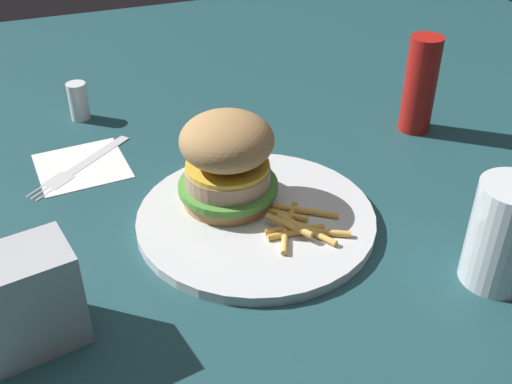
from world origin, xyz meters
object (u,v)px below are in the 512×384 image
(fries_pile, at_px, (298,225))
(fork, at_px, (81,164))
(napkin_dispenser, at_px, (24,301))
(salt_shaker, at_px, (78,101))
(drink_glass, at_px, (503,238))
(plate, at_px, (256,219))
(ketchup_bottle, at_px, (420,85))
(napkin, at_px, (82,166))
(sandwich, at_px, (227,160))

(fries_pile, xyz_separation_m, fork, (-0.20, 0.23, -0.01))
(napkin_dispenser, height_order, salt_shaker, napkin_dispenser)
(drink_glass, bearing_deg, salt_shaker, 124.42)
(plate, distance_m, ketchup_bottle, 0.32)
(salt_shaker, bearing_deg, fork, -97.67)
(napkin_dispenser, bearing_deg, napkin, -116.40)
(drink_glass, bearing_deg, napkin_dispenser, 170.15)
(plate, relative_size, napkin, 2.42)
(plate, height_order, fork, plate)
(napkin, xyz_separation_m, napkin_dispenser, (-0.08, -0.28, 0.05))
(sandwich, bearing_deg, napkin, 133.90)
(drink_glass, height_order, salt_shaker, drink_glass)
(sandwich, relative_size, napkin_dispenser, 1.18)
(sandwich, xyz_separation_m, fork, (-0.15, 0.15, -0.06))
(sandwich, bearing_deg, napkin_dispenser, -149.95)
(napkin_dispenser, relative_size, ketchup_bottle, 0.71)
(fries_pile, height_order, fork, fries_pile)
(sandwich, bearing_deg, fries_pile, -55.62)
(napkin_dispenser, bearing_deg, ketchup_bottle, -168.55)
(napkin, distance_m, fork, 0.00)
(plate, height_order, sandwich, sandwich)
(fries_pile, bearing_deg, napkin_dispenser, -169.22)
(napkin, height_order, drink_glass, drink_glass)
(plate, relative_size, fork, 1.85)
(drink_glass, xyz_separation_m, salt_shaker, (-0.34, 0.50, -0.02))
(fries_pile, distance_m, salt_shaker, 0.41)
(sandwich, relative_size, fork, 0.79)
(napkin, relative_size, ketchup_bottle, 0.81)
(napkin, xyz_separation_m, drink_glass, (0.36, -0.36, 0.05))
(plate, relative_size, napkin_dispenser, 2.77)
(plate, xyz_separation_m, napkin, (-0.17, 0.19, -0.01))
(drink_glass, bearing_deg, fork, 134.95)
(napkin, bearing_deg, drink_glass, -45.23)
(napkin, distance_m, ketchup_bottle, 0.46)
(drink_glass, distance_m, ketchup_bottle, 0.31)
(plate, xyz_separation_m, fork, (-0.17, 0.19, -0.00))
(plate, height_order, salt_shaker, salt_shaker)
(fries_pile, relative_size, ketchup_bottle, 0.66)
(fries_pile, height_order, napkin, fries_pile)
(plate, height_order, drink_glass, drink_glass)
(plate, bearing_deg, sandwich, 117.36)
(fries_pile, relative_size, fork, 0.62)
(fries_pile, bearing_deg, plate, 130.13)
(fork, bearing_deg, plate, -48.47)
(fork, bearing_deg, napkin_dispenser, -105.08)
(napkin, distance_m, napkin_dispenser, 0.30)
(fries_pile, height_order, salt_shaker, salt_shaker)
(napkin_dispenser, distance_m, ketchup_bottle, 0.58)
(sandwich, relative_size, ketchup_bottle, 0.84)
(napkin, height_order, ketchup_bottle, ketchup_bottle)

